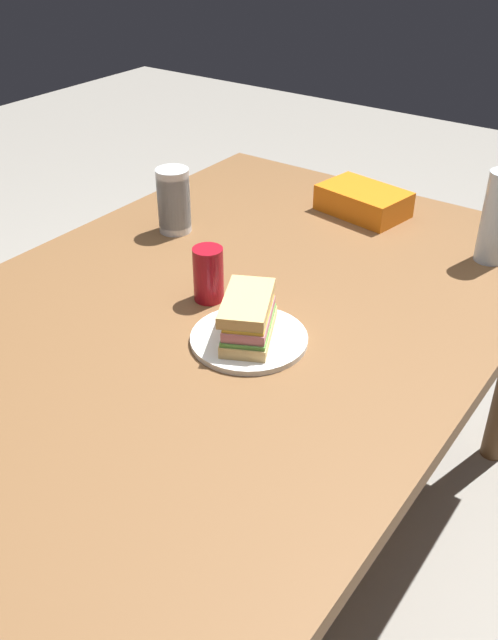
{
  "coord_description": "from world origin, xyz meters",
  "views": [
    {
      "loc": [
        -1.0,
        -0.78,
        1.52
      ],
      "look_at": [
        -0.08,
        -0.12,
        0.79
      ],
      "focal_mm": 38.86,
      "sensor_mm": 36.0,
      "label": 1
    }
  ],
  "objects_px": {
    "soda_can_red": "(208,274)",
    "chip_bag": "(363,201)",
    "paper_plate": "(249,339)",
    "plastic_cup_stack": "(174,201)",
    "dining_table": "(224,337)",
    "sandwich": "(248,318)",
    "water_bottle_tall": "(497,217)"
  },
  "relations": [
    {
      "from": "chip_bag",
      "to": "water_bottle_tall",
      "type": "bearing_deg",
      "value": -0.68
    },
    {
      "from": "dining_table",
      "to": "soda_can_red",
      "type": "xyz_separation_m",
      "value": [
        0.01,
        0.05,
        0.14
      ]
    },
    {
      "from": "water_bottle_tall",
      "to": "soda_can_red",
      "type": "bearing_deg",
      "value": 140.8
    },
    {
      "from": "sandwich",
      "to": "soda_can_red",
      "type": "relative_size",
      "value": 1.64
    },
    {
      "from": "water_bottle_tall",
      "to": "plastic_cup_stack",
      "type": "relative_size",
      "value": 1.42
    },
    {
      "from": "soda_can_red",
      "to": "plastic_cup_stack",
      "type": "relative_size",
      "value": 0.73
    },
    {
      "from": "paper_plate",
      "to": "plastic_cup_stack",
      "type": "relative_size",
      "value": 1.4
    },
    {
      "from": "water_bottle_tall",
      "to": "dining_table",
      "type": "bearing_deg",
      "value": 144.22
    },
    {
      "from": "sandwich",
      "to": "dining_table",
      "type": "bearing_deg",
      "value": 58.22
    },
    {
      "from": "dining_table",
      "to": "sandwich",
      "type": "bearing_deg",
      "value": -121.78
    },
    {
      "from": "paper_plate",
      "to": "chip_bag",
      "type": "bearing_deg",
      "value": 8.92
    },
    {
      "from": "paper_plate",
      "to": "water_bottle_tall",
      "type": "bearing_deg",
      "value": -23.53
    },
    {
      "from": "plastic_cup_stack",
      "to": "dining_table",
      "type": "bearing_deg",
      "value": -124.77
    },
    {
      "from": "dining_table",
      "to": "paper_plate",
      "type": "xyz_separation_m",
      "value": [
        -0.08,
        -0.12,
        0.08
      ]
    },
    {
      "from": "dining_table",
      "to": "water_bottle_tall",
      "type": "xyz_separation_m",
      "value": [
        0.54,
        -0.39,
        0.19
      ]
    },
    {
      "from": "water_bottle_tall",
      "to": "chip_bag",
      "type": "bearing_deg",
      "value": 79.38
    },
    {
      "from": "soda_can_red",
      "to": "paper_plate",
      "type": "bearing_deg",
      "value": -116.7
    },
    {
      "from": "chip_bag",
      "to": "dining_table",
      "type": "bearing_deg",
      "value": -81.32
    },
    {
      "from": "soda_can_red",
      "to": "water_bottle_tall",
      "type": "height_order",
      "value": "water_bottle_tall"
    },
    {
      "from": "dining_table",
      "to": "water_bottle_tall",
      "type": "relative_size",
      "value": 6.88
    },
    {
      "from": "sandwich",
      "to": "chip_bag",
      "type": "bearing_deg",
      "value": 8.68
    },
    {
      "from": "paper_plate",
      "to": "plastic_cup_stack",
      "type": "height_order",
      "value": "plastic_cup_stack"
    },
    {
      "from": "soda_can_red",
      "to": "plastic_cup_stack",
      "type": "xyz_separation_m",
      "value": [
        0.22,
        0.29,
        0.02
      ]
    },
    {
      "from": "dining_table",
      "to": "sandwich",
      "type": "xyz_separation_m",
      "value": [
        -0.07,
        -0.12,
        0.13
      ]
    },
    {
      "from": "sandwich",
      "to": "soda_can_red",
      "type": "height_order",
      "value": "soda_can_red"
    },
    {
      "from": "dining_table",
      "to": "sandwich",
      "type": "relative_size",
      "value": 8.16
    },
    {
      "from": "soda_can_red",
      "to": "chip_bag",
      "type": "height_order",
      "value": "soda_can_red"
    },
    {
      "from": "paper_plate",
      "to": "sandwich",
      "type": "xyz_separation_m",
      "value": [
        0.0,
        0.0,
        0.05
      ]
    },
    {
      "from": "chip_bag",
      "to": "plastic_cup_stack",
      "type": "xyz_separation_m",
      "value": [
        -0.38,
        0.35,
        0.05
      ]
    },
    {
      "from": "water_bottle_tall",
      "to": "plastic_cup_stack",
      "type": "distance_m",
      "value": 0.79
    },
    {
      "from": "paper_plate",
      "to": "chip_bag",
      "type": "xyz_separation_m",
      "value": [
        0.69,
        0.11,
        0.03
      ]
    },
    {
      "from": "chip_bag",
      "to": "sandwich",
      "type": "bearing_deg",
      "value": -71.38
    }
  ]
}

